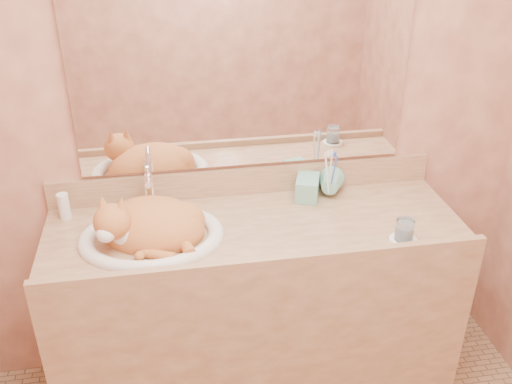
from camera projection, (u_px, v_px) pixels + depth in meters
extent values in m
cube|color=#985845|center=(244.00, 102.00, 2.23)|extent=(2.40, 0.02, 2.50)
cube|color=white|center=(244.00, 68.00, 2.15)|extent=(1.30, 0.02, 0.80)
imported|color=#6FB29D|center=(307.00, 183.00, 2.28)|extent=(0.12, 0.12, 0.20)
imported|color=#6FB29D|center=(329.00, 189.00, 2.34)|extent=(0.14, 0.14, 0.10)
cylinder|color=white|center=(403.00, 240.00, 2.09)|extent=(0.10, 0.10, 0.01)
cylinder|color=silver|center=(405.00, 230.00, 2.07)|extent=(0.07, 0.07, 0.08)
cylinder|color=white|center=(64.00, 206.00, 2.21)|extent=(0.04, 0.04, 0.11)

